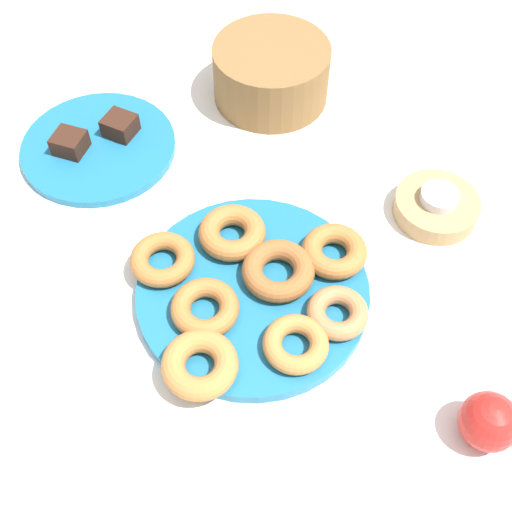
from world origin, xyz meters
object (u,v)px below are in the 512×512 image
at_px(donut_0, 232,233).
at_px(donut_4, 338,313).
at_px(donut_7, 334,251).
at_px(candle_holder, 436,207).
at_px(basket, 271,73).
at_px(donut_plate, 253,292).
at_px(brownie_far, 120,125).
at_px(apple, 489,422).
at_px(donut_1, 162,259).
at_px(donut_2, 278,271).
at_px(donut_6, 205,308).
at_px(tealight, 440,197).
at_px(brownie_near, 70,143).
at_px(donut_5, 296,344).
at_px(donut_3, 200,365).
at_px(cake_plate, 99,147).

bearing_deg(donut_0, donut_4, -34.62).
xyz_separation_m(donut_4, donut_7, (-0.01, 0.09, 0.00)).
xyz_separation_m(candle_holder, basket, (-0.27, 0.22, 0.03)).
distance_m(donut_plate, basket, 0.40).
bearing_deg(brownie_far, apple, -37.35).
bearing_deg(basket, donut_1, -104.18).
distance_m(donut_2, apple, 0.31).
relative_size(donut_4, brownie_far, 1.70).
bearing_deg(donut_6, tealight, 37.25).
xyz_separation_m(brownie_far, tealight, (0.49, -0.08, 0.01)).
distance_m(tealight, apple, 0.33).
distance_m(brownie_near, tealight, 0.55).
distance_m(donut_1, donut_5, 0.21).
distance_m(brownie_near, brownie_far, 0.08).
bearing_deg(basket, donut_plate, -85.89).
height_order(donut_3, apple, apple).
distance_m(donut_plate, tealight, 0.30).
bearing_deg(donut_plate, donut_7, 32.72).
bearing_deg(cake_plate, donut_1, -54.06).
height_order(donut_plate, donut_6, donut_6).
bearing_deg(brownie_far, brownie_near, -143.97).
bearing_deg(donut_4, donut_0, 145.38).
bearing_deg(donut_6, donut_plate, 40.87).
relative_size(donut_4, apple, 1.15).
height_order(brownie_far, apple, apple).
bearing_deg(donut_2, donut_7, 30.92).
xyz_separation_m(donut_2, donut_7, (0.07, 0.04, -0.00)).
bearing_deg(cake_plate, donut_4, -33.79).
bearing_deg(candle_holder, donut_3, -133.30).
relative_size(brownie_near, basket, 0.24).
distance_m(donut_4, candle_holder, 0.24).
height_order(donut_plate, donut_7, donut_7).
relative_size(donut_1, brownie_far, 1.89).
distance_m(donut_1, apple, 0.44).
xyz_separation_m(donut_plate, donut_0, (-0.04, 0.07, 0.02)).
bearing_deg(donut_6, donut_0, 83.26).
relative_size(donut_0, donut_3, 1.00).
bearing_deg(donut_2, donut_1, -178.79).
xyz_separation_m(brownie_near, brownie_far, (0.07, 0.05, 0.00)).
distance_m(donut_1, tealight, 0.39).
height_order(donut_6, apple, apple).
bearing_deg(donut_1, donut_6, -43.24).
distance_m(brownie_far, candle_holder, 0.49).
relative_size(donut_3, candle_holder, 0.77).
height_order(donut_0, donut_2, donut_0).
bearing_deg(donut_6, donut_5, -15.93).
distance_m(donut_2, brownie_far, 0.36).
bearing_deg(donut_6, cake_plate, 128.84).
xyz_separation_m(donut_1, donut_6, (0.07, -0.07, 0.00)).
relative_size(donut_4, donut_7, 0.89).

